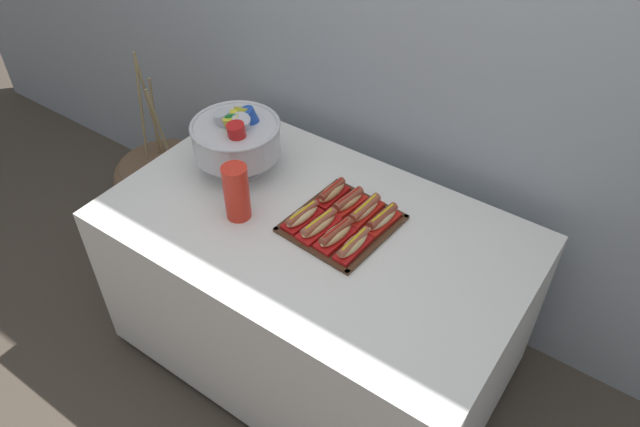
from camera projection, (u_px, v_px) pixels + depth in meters
name	position (u px, v px, depth m)	size (l,w,h in m)	color
ground_plane	(316.00, 351.00, 2.64)	(10.00, 10.00, 0.00)	#4C4238
back_wall	(414.00, 16.00, 2.14)	(6.00, 0.10, 2.60)	#9EA8B2
buffet_table	(316.00, 291.00, 2.37)	(1.50, 0.91, 0.75)	white
floor_vase	(171.00, 200.00, 3.06)	(0.57, 0.57, 1.01)	brown
serving_tray	(342.00, 224.00, 2.13)	(0.36, 0.38, 0.01)	#472B19
hot_dog_0	(302.00, 216.00, 2.12)	(0.08, 0.17, 0.06)	#B21414
hot_dog_1	(319.00, 225.00, 2.08)	(0.09, 0.18, 0.06)	red
hot_dog_2	(336.00, 235.00, 2.05)	(0.08, 0.17, 0.06)	red
hot_dog_3	(353.00, 245.00, 2.01)	(0.06, 0.16, 0.06)	red
hot_dog_4	(332.00, 193.00, 2.21)	(0.07, 0.15, 0.06)	#B21414
hot_dog_5	(348.00, 202.00, 2.18)	(0.08, 0.16, 0.06)	red
hot_dog_6	(365.00, 210.00, 2.14)	(0.07, 0.18, 0.06)	red
hot_dog_7	(382.00, 219.00, 2.11)	(0.08, 0.17, 0.06)	red
punch_bowl	(237.00, 137.00, 2.27)	(0.34, 0.34, 0.27)	silver
cup_stack	(237.00, 192.00, 2.10)	(0.09, 0.09, 0.21)	red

